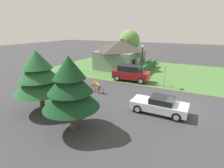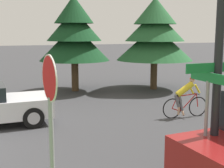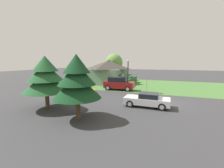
{
  "view_description": "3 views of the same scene",
  "coord_description": "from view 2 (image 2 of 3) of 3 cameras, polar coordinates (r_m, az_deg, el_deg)",
  "views": [
    {
      "loc": [
        -15.01,
        -0.96,
        6.47
      ],
      "look_at": [
        -1.68,
        5.84,
        1.69
      ],
      "focal_mm": 28.0,
      "sensor_mm": 36.0,
      "label": 1
    },
    {
      "loc": [
        8.82,
        1.5,
        3.06
      ],
      "look_at": [
        -1.49,
        5.84,
        1.21
      ],
      "focal_mm": 50.0,
      "sensor_mm": 36.0,
      "label": 2
    },
    {
      "loc": [
        -16.52,
        -0.33,
        4.38
      ],
      "look_at": [
        -0.76,
        5.57,
        1.86
      ],
      "focal_mm": 24.0,
      "sensor_mm": 36.0,
      "label": 3
    }
  ],
  "objects": [
    {
      "name": "cyclist",
      "position": [
        11.67,
        13.24,
        -2.48
      ],
      "size": [
        0.44,
        1.79,
        1.49
      ],
      "rotation": [
        0.0,
        0.0,
        1.46
      ],
      "color": "black",
      "rests_on": "ground"
    },
    {
      "name": "conifer_tall_near",
      "position": [
        16.48,
        -6.92,
        9.23
      ],
      "size": [
        3.65,
        3.65,
        4.95
      ],
      "color": "#4C3823",
      "rests_on": "ground"
    },
    {
      "name": "conifer_tall_far",
      "position": [
        17.04,
        7.81,
        9.13
      ],
      "size": [
        4.08,
        4.08,
        4.92
      ],
      "color": "#4C3823",
      "rests_on": "ground"
    },
    {
      "name": "street_lamp",
      "position": [
        5.48,
        19.01,
        6.73
      ],
      "size": [
        0.31,
        0.31,
        4.74
      ],
      "color": "black",
      "rests_on": "ground"
    },
    {
      "name": "stop_sign",
      "position": [
        4.53,
        -11.16,
        -5.2
      ],
      "size": [
        0.67,
        0.08,
        2.76
      ],
      "rotation": [
        0.0,
        0.0,
        3.23
      ],
      "color": "gray",
      "rests_on": "ground"
    },
    {
      "name": "street_name_sign",
      "position": [
        5.52,
        16.93,
        -4.35
      ],
      "size": [
        0.9,
        0.9,
        2.56
      ],
      "color": "gray",
      "rests_on": "ground"
    }
  ]
}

